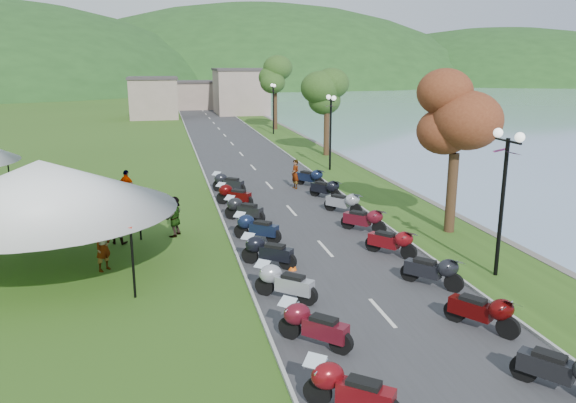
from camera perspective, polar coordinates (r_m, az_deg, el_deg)
road at (r=39.45m, az=-3.56°, el=3.47°), size 7.00×120.00×0.02m
hills_backdrop at (r=198.53m, az=-11.07°, el=11.71°), size 360.00×120.00×76.00m
far_building at (r=83.54m, az=-9.96°, el=10.59°), size 18.00×16.00×5.00m
moto_row_left at (r=14.89m, az=2.51°, el=-12.65°), size 2.60×38.52×1.10m
moto_row_right at (r=20.45m, az=12.25°, el=-5.38°), size 2.60×30.60×1.10m
vendor_tent_main at (r=21.21m, az=-23.46°, el=-1.44°), size 6.05×6.05×4.00m
tree_lakeside at (r=24.73m, az=16.62°, el=5.79°), size 2.83×2.83×7.87m
pedestrian_a at (r=21.19m, az=-18.10°, el=-6.65°), size 0.78×0.80×1.78m
pedestrian_b at (r=24.09m, az=-16.87°, el=-4.06°), size 0.96×0.77×1.74m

